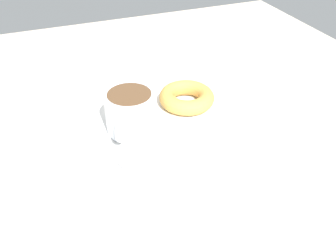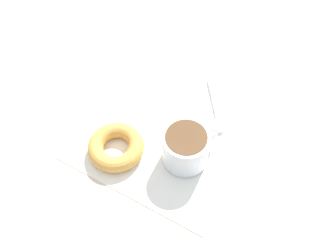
% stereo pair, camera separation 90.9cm
% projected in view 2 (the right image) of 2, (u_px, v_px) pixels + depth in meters
% --- Properties ---
extents(ground_plane, '(1.20, 1.20, 0.02)m').
position_uv_depth(ground_plane, '(171.00, 142.00, 0.76)').
color(ground_plane, beige).
extents(napkin, '(0.34, 0.34, 0.00)m').
position_uv_depth(napkin, '(168.00, 132.00, 0.76)').
color(napkin, white).
rests_on(napkin, ground_plane).
extents(coffee_cup, '(0.11, 0.09, 0.07)m').
position_uv_depth(coffee_cup, '(186.00, 147.00, 0.70)').
color(coffee_cup, silver).
rests_on(coffee_cup, napkin).
extents(donut, '(0.11, 0.11, 0.03)m').
position_uv_depth(donut, '(116.00, 147.00, 0.72)').
color(donut, gold).
rests_on(donut, napkin).
extents(spoon, '(0.13, 0.09, 0.01)m').
position_uv_depth(spoon, '(217.00, 118.00, 0.78)').
color(spoon, silver).
rests_on(spoon, napkin).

